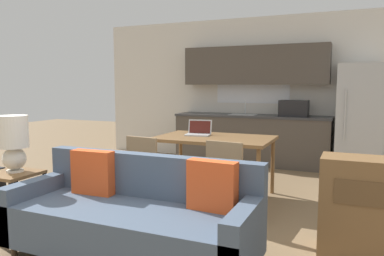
# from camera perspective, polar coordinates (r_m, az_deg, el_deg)

# --- Properties ---
(wall_back) EXTENTS (6.40, 0.07, 2.70)m
(wall_back) POSITION_cam_1_polar(r_m,az_deg,el_deg) (7.23, 9.79, 5.77)
(wall_back) COLOR silver
(wall_back) RESTS_ON ground_plane
(kitchen_counter) EXTENTS (2.81, 0.65, 2.15)m
(kitchen_counter) POSITION_cam_1_polar(r_m,az_deg,el_deg) (6.96, 9.26, 1.55)
(kitchen_counter) COLOR #4C443D
(kitchen_counter) RESTS_ON ground_plane
(refrigerator) EXTENTS (0.70, 0.72, 1.78)m
(refrigerator) POSITION_cam_1_polar(r_m,az_deg,el_deg) (6.66, 24.13, 1.25)
(refrigerator) COLOR #B7BABC
(refrigerator) RESTS_ON ground_plane
(dining_table) EXTENTS (1.47, 0.94, 0.77)m
(dining_table) POSITION_cam_1_polar(r_m,az_deg,el_deg) (4.83, 3.44, -2.14)
(dining_table) COLOR brown
(dining_table) RESTS_ON ground_plane
(couch) EXTENTS (2.09, 0.80, 0.85)m
(couch) POSITION_cam_1_polar(r_m,az_deg,el_deg) (3.24, -8.69, -13.27)
(couch) COLOR #3D2D1E
(couch) RESTS_ON ground_plane
(side_table) EXTENTS (0.44, 0.44, 0.60)m
(side_table) POSITION_cam_1_polar(r_m,az_deg,el_deg) (4.08, -25.47, -8.85)
(side_table) COLOR brown
(side_table) RESTS_ON ground_plane
(table_lamp) EXTENTS (0.28, 0.28, 0.55)m
(table_lamp) POSITION_cam_1_polar(r_m,az_deg,el_deg) (4.00, -25.57, -1.68)
(table_lamp) COLOR silver
(table_lamp) RESTS_ON side_table
(dining_chair_near_left) EXTENTS (0.46, 0.46, 0.87)m
(dining_chair_near_left) POSITION_cam_1_polar(r_m,az_deg,el_deg) (4.30, -6.63, -6.17)
(dining_chair_near_left) COLOR #997A56
(dining_chair_near_left) RESTS_ON ground_plane
(dining_chair_near_right) EXTENTS (0.46, 0.46, 0.87)m
(dining_chair_near_right) POSITION_cam_1_polar(r_m,az_deg,el_deg) (3.96, 5.63, -7.27)
(dining_chair_near_right) COLOR #997A56
(dining_chair_near_right) RESTS_ON ground_plane
(laptop) EXTENTS (0.35, 0.30, 0.20)m
(laptop) POSITION_cam_1_polar(r_m,az_deg,el_deg) (5.01, 1.05, -0.52)
(laptop) COLOR #B7BABC
(laptop) RESTS_ON dining_table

